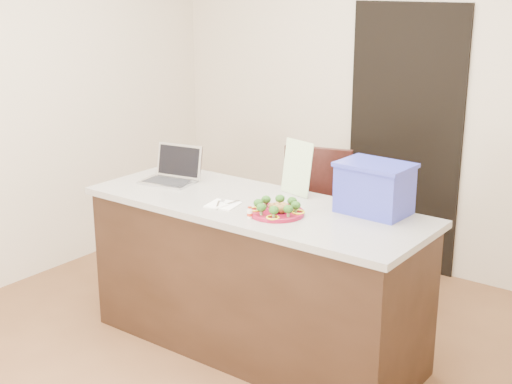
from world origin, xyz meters
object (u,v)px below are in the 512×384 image
Objects in this scene: napkin at (223,205)px; island at (255,277)px; plate at (277,212)px; yogurt_bottle at (250,213)px; chair at (308,216)px; laptop at (173,172)px; blue_box at (374,188)px.

island is at bearing 49.49° from napkin.
plate is (0.22, -0.10, 0.47)m from island.
yogurt_bottle is 1.09m from chair.
island is 5.77× the size of laptop.
plate is at bearing 7.75° from napkin.
napkin is at bearing 161.02° from yogurt_bottle.
plate is 0.99m from chair.
yogurt_bottle is at bearing -29.26° from laptop.
napkin is 0.97m from chair.
plate is 0.29× the size of chair.
plate is 0.85× the size of laptop.
plate is at bearing -83.70° from chair.
island is at bearing -14.77° from laptop.
napkin reaches higher than island.
blue_box reaches higher than yogurt_bottle.
island is 0.87m from laptop.
blue_box is at bearing 44.50° from yogurt_bottle.
blue_box is (1.32, 0.19, 0.08)m from laptop.
yogurt_bottle is 0.18× the size of laptop.
chair is (-0.35, 0.87, -0.33)m from plate.
laptop is at bearing 170.54° from plate.
yogurt_bottle is at bearing -121.67° from plate.
napkin is 0.42× the size of blue_box.
yogurt_bottle is at bearing -90.81° from chair.
yogurt_bottle is 0.70m from blue_box.
laptop is 0.34× the size of chair.
plate is 0.16m from yogurt_bottle.
plate is at bearing -23.49° from island.
plate is 0.93m from laptop.
yogurt_bottle reaches higher than napkin.
laptop is 0.89× the size of blue_box.
yogurt_bottle is at bearing -59.38° from island.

